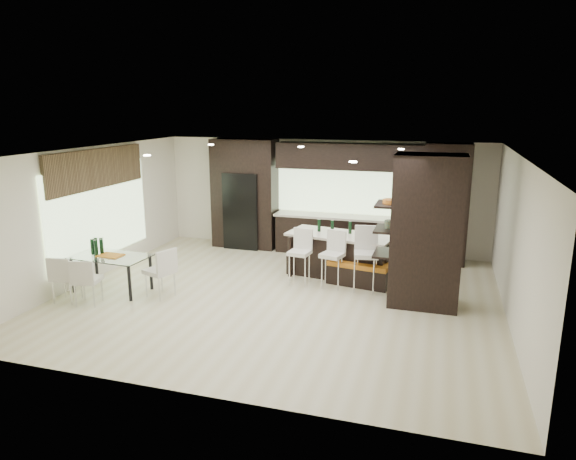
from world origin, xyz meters
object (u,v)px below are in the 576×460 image
(stool_left, at_px, (300,262))
(chair_far, at_px, (67,280))
(stool_right, at_px, (366,266))
(chair_end, at_px, (160,274))
(kitchen_island, at_px, (340,255))
(bench, at_px, (359,273))
(dining_table, at_px, (112,273))
(floor_vase, at_px, (408,267))
(chair_near, at_px, (88,283))
(stool_mid, at_px, (332,265))

(stool_left, relative_size, chair_far, 1.11)
(stool_left, distance_m, stool_right, 1.32)
(chair_far, relative_size, chair_end, 0.93)
(stool_left, relative_size, stool_right, 0.89)
(chair_end, bearing_deg, kitchen_island, -34.19)
(bench, relative_size, dining_table, 0.85)
(stool_right, distance_m, floor_vase, 0.80)
(stool_right, xyz_separation_m, chair_end, (-3.63, -1.40, -0.07))
(floor_vase, relative_size, chair_far, 1.37)
(stool_left, bearing_deg, kitchen_island, 56.37)
(floor_vase, relative_size, dining_table, 0.76)
(bench, bearing_deg, chair_near, -142.02)
(dining_table, height_order, chair_far, chair_far)
(stool_mid, relative_size, chair_far, 1.12)
(stool_mid, distance_m, chair_end, 3.29)
(stool_left, distance_m, bench, 1.21)
(stool_right, bearing_deg, chair_near, -165.80)
(floor_vase, bearing_deg, dining_table, -165.28)
(floor_vase, relative_size, chair_near, 1.39)
(kitchen_island, distance_m, stool_mid, 0.76)
(stool_right, relative_size, chair_far, 1.25)
(floor_vase, bearing_deg, chair_near, -158.60)
(chair_far, height_order, chair_end, chair_end)
(kitchen_island, distance_m, chair_near, 4.95)
(floor_vase, distance_m, chair_end, 4.65)
(kitchen_island, xyz_separation_m, stool_mid, (0.00, -0.76, 0.01))
(kitchen_island, relative_size, chair_far, 2.66)
(kitchen_island, height_order, stool_right, stool_right)
(kitchen_island, xyz_separation_m, chair_near, (-4.01, -2.89, -0.05))
(chair_far, distance_m, chair_end, 1.66)
(floor_vase, bearing_deg, stool_mid, -179.44)
(stool_left, height_order, chair_far, stool_left)
(bench, xyz_separation_m, chair_end, (-3.46, -1.72, 0.20))
(stool_mid, distance_m, chair_far, 4.95)
(floor_vase, distance_m, dining_table, 5.66)
(stool_left, height_order, floor_vase, floor_vase)
(bench, relative_size, chair_far, 1.52)
(floor_vase, xyz_separation_m, chair_end, (-4.42, -1.44, -0.12))
(stool_mid, distance_m, chair_near, 4.54)
(bench, height_order, chair_end, chair_end)
(bench, distance_m, dining_table, 4.82)
(stool_left, relative_size, stool_mid, 0.99)
(stool_right, relative_size, bench, 0.82)
(chair_far, bearing_deg, bench, 19.22)
(bench, xyz_separation_m, floor_vase, (0.97, -0.29, 0.32))
(floor_vase, bearing_deg, chair_far, -160.08)
(chair_end, bearing_deg, chair_near, 143.45)
(dining_table, distance_m, chair_end, 1.05)
(stool_right, bearing_deg, stool_mid, 167.89)
(bench, bearing_deg, kitchen_island, 146.17)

